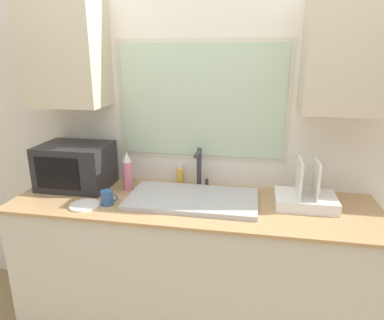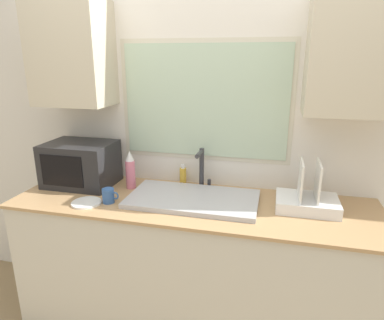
{
  "view_description": "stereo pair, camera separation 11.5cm",
  "coord_description": "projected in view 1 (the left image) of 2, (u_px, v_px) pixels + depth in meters",
  "views": [
    {
      "loc": [
        0.35,
        -1.6,
        1.79
      ],
      "look_at": [
        0.0,
        0.29,
        1.21
      ],
      "focal_mm": 32.0,
      "sensor_mm": 36.0,
      "label": 1
    },
    {
      "loc": [
        0.47,
        -1.57,
        1.79
      ],
      "look_at": [
        0.0,
        0.29,
        1.21
      ],
      "focal_mm": 32.0,
      "sensor_mm": 36.0,
      "label": 2
    }
  ],
  "objects": [
    {
      "name": "countertop",
      "position": [
        192.0,
        266.0,
        2.26
      ],
      "size": [
        2.26,
        0.68,
        0.93
      ],
      "color": "beige",
      "rests_on": "ground_plane"
    },
    {
      "name": "wall_back",
      "position": [
        201.0,
        118.0,
        2.29
      ],
      "size": [
        6.0,
        0.38,
        2.6
      ],
      "color": "silver",
      "rests_on": "ground_plane"
    },
    {
      "name": "sink_basin",
      "position": [
        193.0,
        199.0,
        2.13
      ],
      "size": [
        0.8,
        0.44,
        0.03
      ],
      "color": "#B2B2B7",
      "rests_on": "countertop"
    },
    {
      "name": "faucet",
      "position": [
        200.0,
        166.0,
        2.3
      ],
      "size": [
        0.08,
        0.16,
        0.28
      ],
      "color": "#333338",
      "rests_on": "countertop"
    },
    {
      "name": "microwave",
      "position": [
        76.0,
        166.0,
        2.33
      ],
      "size": [
        0.46,
        0.35,
        0.3
      ],
      "color": "#232326",
      "rests_on": "countertop"
    },
    {
      "name": "dish_rack",
      "position": [
        306.0,
        197.0,
        2.04
      ],
      "size": [
        0.36,
        0.26,
        0.29
      ],
      "color": "white",
      "rests_on": "countertop"
    },
    {
      "name": "spray_bottle",
      "position": [
        127.0,
        172.0,
        2.29
      ],
      "size": [
        0.06,
        0.06,
        0.26
      ],
      "color": "#D8728C",
      "rests_on": "countertop"
    },
    {
      "name": "soap_bottle",
      "position": [
        180.0,
        176.0,
        2.39
      ],
      "size": [
        0.05,
        0.05,
        0.15
      ],
      "color": "gold",
      "rests_on": "countertop"
    },
    {
      "name": "mug_near_sink",
      "position": [
        107.0,
        198.0,
        2.07
      ],
      "size": [
        0.11,
        0.07,
        0.09
      ],
      "color": "#335999",
      "rests_on": "countertop"
    },
    {
      "name": "small_plate",
      "position": [
        85.0,
        205.0,
        2.05
      ],
      "size": [
        0.18,
        0.18,
        0.01
      ],
      "color": "white",
      "rests_on": "countertop"
    }
  ]
}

